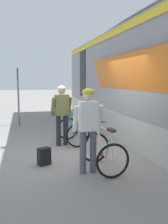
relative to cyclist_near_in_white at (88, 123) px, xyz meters
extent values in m
plane|color=gray|center=(0.25, 1.53, -1.05)|extent=(80.00, 80.00, 0.00)
cube|color=orange|center=(1.63, 1.93, 0.75)|extent=(0.47, 5.06, 1.66)
cube|color=yellow|center=(1.63, 0.70, 2.37)|extent=(0.04, 18.31, 0.20)
cube|color=black|center=(1.62, 1.50, 1.20)|extent=(0.04, 1.10, 0.80)
cube|color=black|center=(1.64, 7.24, 1.20)|extent=(0.03, 1.10, 2.29)
cylinder|color=#4C515B|center=(-0.11, -0.01, -0.60)|extent=(0.14, 0.14, 0.90)
cylinder|color=#4C515B|center=(0.11, 0.00, -0.60)|extent=(0.14, 0.14, 0.90)
cube|color=white|center=(0.00, 0.00, 0.15)|extent=(0.38, 0.25, 0.60)
cylinder|color=white|center=(-0.26, 0.03, 0.10)|extent=(0.10, 0.26, 0.56)
cylinder|color=white|center=(0.26, 0.04, 0.10)|extent=(0.10, 0.26, 0.56)
sphere|color=beige|center=(0.00, 0.00, 0.58)|extent=(0.22, 0.22, 0.22)
ellipsoid|color=yellow|center=(0.00, 0.00, 0.64)|extent=(0.26, 0.28, 0.14)
cylinder|color=#232328|center=(-0.29, 2.28, -0.60)|extent=(0.14, 0.14, 0.90)
cylinder|color=#232328|center=(-0.07, 2.31, -0.60)|extent=(0.14, 0.14, 0.90)
cube|color=olive|center=(-0.18, 2.30, 0.15)|extent=(0.41, 0.30, 0.60)
cylinder|color=olive|center=(-0.45, 2.29, 0.10)|extent=(0.13, 0.27, 0.56)
cylinder|color=olive|center=(0.07, 2.38, 0.10)|extent=(0.13, 0.27, 0.56)
sphere|color=tan|center=(-0.18, 2.30, 0.58)|extent=(0.22, 0.22, 0.22)
ellipsoid|color=white|center=(-0.18, 2.30, 0.64)|extent=(0.30, 0.31, 0.14)
torus|color=black|center=(0.33, 0.60, -0.70)|extent=(0.71, 0.09, 0.71)
torus|color=black|center=(0.39, -0.42, -0.70)|extent=(0.71, 0.09, 0.71)
cylinder|color=silver|center=(0.35, 0.24, -0.45)|extent=(0.08, 0.65, 0.63)
cylinder|color=silver|center=(0.36, 0.12, -0.15)|extent=(0.09, 0.85, 0.04)
cylinder|color=silver|center=(0.38, -0.18, -0.45)|extent=(0.06, 0.28, 0.62)
cylinder|color=silver|center=(0.38, -0.24, -0.73)|extent=(0.05, 0.36, 0.08)
cylinder|color=silver|center=(0.39, -0.36, -0.42)|extent=(0.03, 0.14, 0.56)
cylinder|color=silver|center=(0.33, 0.57, -0.42)|extent=(0.04, 0.08, 0.55)
cylinder|color=black|center=(0.33, 0.55, -0.09)|extent=(0.48, 0.05, 0.02)
cube|color=#4C2D19|center=(0.39, -0.33, -0.10)|extent=(0.11, 0.25, 0.06)
torus|color=black|center=(0.11, 2.98, -0.70)|extent=(0.71, 0.12, 0.71)
torus|color=black|center=(0.22, 1.96, -0.70)|extent=(0.71, 0.12, 0.71)
cylinder|color=#197A7F|center=(0.15, 2.62, -0.45)|extent=(0.11, 0.64, 0.63)
cylinder|color=#197A7F|center=(0.16, 2.51, -0.15)|extent=(0.13, 0.85, 0.04)
cylinder|color=#197A7F|center=(0.20, 2.20, -0.45)|extent=(0.07, 0.28, 0.62)
cylinder|color=#197A7F|center=(0.20, 2.14, -0.73)|extent=(0.07, 0.36, 0.08)
cylinder|color=#197A7F|center=(0.22, 2.02, -0.42)|extent=(0.04, 0.15, 0.56)
cylinder|color=#197A7F|center=(0.12, 2.95, -0.42)|extent=(0.04, 0.08, 0.55)
cylinder|color=black|center=(0.12, 2.93, -0.09)|extent=(0.48, 0.07, 0.02)
cube|color=#4C2D19|center=(0.21, 2.05, -0.10)|extent=(0.12, 0.25, 0.06)
cube|color=black|center=(-0.85, 0.71, -0.85)|extent=(0.33, 0.27, 0.40)
cylinder|color=red|center=(0.60, 0.90, -0.96)|extent=(0.07, 0.07, 0.19)
cylinder|color=#595B60|center=(-1.44, 5.98, 0.15)|extent=(0.08, 0.08, 2.40)
cube|color=#193F99|center=(-1.44, 5.98, 1.10)|extent=(0.04, 0.70, 0.44)
camera|label=1|loc=(-1.31, -4.90, 0.90)|focal=40.32mm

